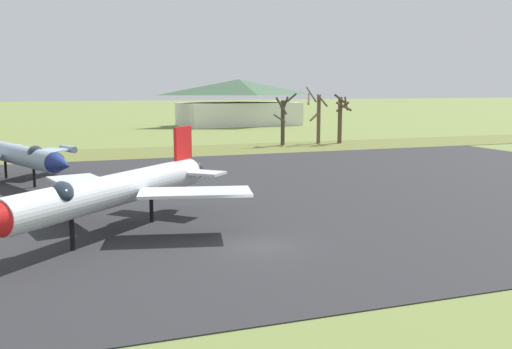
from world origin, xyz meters
TOP-DOWN VIEW (x-y plane):
  - ground_plane at (0.00, 0.00)m, footprint 600.00×600.00m
  - asphalt_apron at (0.00, 13.76)m, footprint 85.81×45.87m
  - grass_verge_strip at (0.00, 42.70)m, footprint 145.81×12.00m
  - jet_fighter_front_right at (-11.38, 23.98)m, footprint 11.66×16.51m
  - info_placard_front_right at (-8.41, 16.24)m, footprint 0.64×0.40m
  - jet_fighter_rear_center at (-6.57, 4.15)m, footprint 14.59×14.61m
  - bare_tree_left_of_center at (20.20, 45.15)m, footprint 3.20×3.18m
  - bare_tree_center at (25.44, 45.73)m, footprint 3.01×3.38m
  - bare_tree_right_of_center at (28.60, 44.94)m, footprint 2.62×2.69m
  - visitor_building at (27.46, 85.62)m, footprint 25.16×14.65m

SIDE VIEW (x-z plane):
  - ground_plane at x=0.00m, z-range 0.00..0.00m
  - asphalt_apron at x=0.00m, z-range 0.00..0.05m
  - grass_verge_strip at x=0.00m, z-range 0.00..0.06m
  - info_placard_front_right at x=-8.41m, z-range 0.15..1.17m
  - jet_fighter_front_right at x=-11.38m, z-range -0.25..4.95m
  - jet_fighter_rear_center at x=-6.57m, z-range -0.20..5.13m
  - bare_tree_left_of_center at x=20.20m, z-range 0.14..7.06m
  - bare_tree_right_of_center at x=28.60m, z-range 0.34..7.16m
  - bare_tree_center at x=25.44m, z-range 0.13..7.86m
  - visitor_building at x=27.46m, z-range -0.02..9.15m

